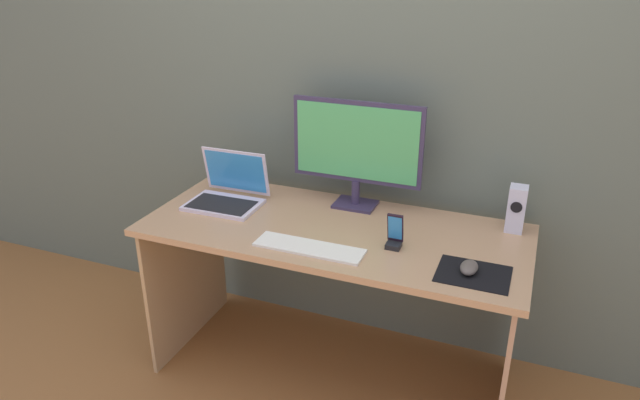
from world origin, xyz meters
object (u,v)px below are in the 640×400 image
at_px(laptop, 228,193).
at_px(mouse, 469,267).
at_px(keyboard_external, 309,248).
at_px(phone_in_dock, 395,236).
at_px(monitor, 357,148).
at_px(speaker_right, 516,209).

relative_size(laptop, mouse, 3.17).
relative_size(keyboard_external, phone_in_dock, 3.05).
bearing_deg(monitor, keyboard_external, -94.33).
distance_m(monitor, mouse, 0.72).
xyz_separation_m(mouse, phone_in_dock, (-0.29, 0.09, 0.03)).
distance_m(speaker_right, phone_in_dock, 0.52).
distance_m(laptop, phone_in_dock, 0.80).
bearing_deg(speaker_right, mouse, -106.23).
xyz_separation_m(monitor, phone_in_dock, (0.26, -0.31, -0.22)).
distance_m(laptop, keyboard_external, 0.57).
distance_m(speaker_right, mouse, 0.43).
height_order(laptop, mouse, laptop).
bearing_deg(monitor, laptop, -161.24).
bearing_deg(speaker_right, laptop, -171.24).
relative_size(speaker_right, mouse, 1.89).
height_order(speaker_right, phone_in_dock, speaker_right).
distance_m(monitor, phone_in_dock, 0.46).
bearing_deg(speaker_right, phone_in_dock, -142.36).
relative_size(laptop, keyboard_external, 0.75).
relative_size(monitor, phone_in_dock, 4.12).
bearing_deg(speaker_right, monitor, -179.68).
relative_size(monitor, laptop, 1.80).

